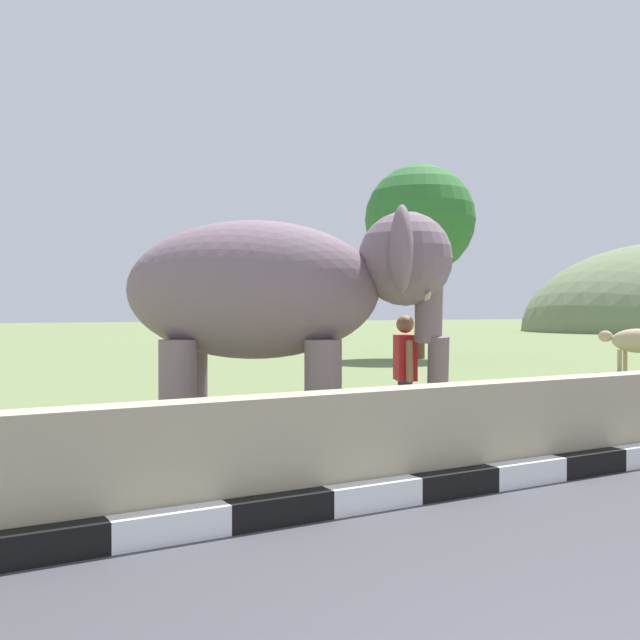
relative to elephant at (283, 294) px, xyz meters
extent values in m
cube|color=black|center=(-3.27, -2.84, -1.80)|extent=(0.90, 0.20, 0.24)
cube|color=white|center=(-2.37, -2.84, -1.80)|extent=(0.90, 0.20, 0.24)
cube|color=black|center=(-1.47, -2.84, -1.80)|extent=(0.90, 0.20, 0.24)
cube|color=white|center=(-0.57, -2.84, -1.80)|extent=(0.90, 0.20, 0.24)
cube|color=black|center=(0.33, -2.84, -1.80)|extent=(0.90, 0.20, 0.24)
cube|color=white|center=(1.23, -2.84, -1.80)|extent=(0.90, 0.20, 0.24)
cube|color=black|center=(2.13, -2.84, -1.80)|extent=(0.90, 0.20, 0.24)
cube|color=tan|center=(0.43, -2.54, -1.42)|extent=(28.00, 0.36, 1.00)
cylinder|color=slate|center=(0.64, 0.16, -1.23)|extent=(0.44, 0.44, 1.37)
cylinder|color=slate|center=(0.21, -0.63, -1.23)|extent=(0.44, 0.44, 1.37)
cylinder|color=slate|center=(-0.84, 0.98, -1.23)|extent=(0.44, 0.44, 1.37)
cylinder|color=slate|center=(-1.28, 0.20, -1.23)|extent=(0.44, 0.44, 1.37)
ellipsoid|color=slate|center=(-0.32, 0.18, 0.05)|extent=(3.49, 2.91, 1.70)
sphere|color=slate|center=(1.31, -0.73, 0.43)|extent=(1.16, 1.16, 1.16)
ellipsoid|color=#D84C8C|center=(1.57, -0.87, 0.58)|extent=(0.63, 0.73, 0.44)
ellipsoid|color=slate|center=(1.57, 0.02, 0.48)|extent=(0.65, 0.90, 1.00)
ellipsoid|color=slate|center=(0.81, -1.34, 0.48)|extent=(0.65, 0.90, 1.00)
cylinder|color=slate|center=(1.57, -0.87, -0.12)|extent=(0.52, 0.56, 0.98)
cylinder|color=slate|center=(1.67, -0.93, -0.92)|extent=(0.40, 0.44, 0.83)
cone|color=beige|center=(1.65, -0.60, -0.02)|extent=(0.40, 0.56, 0.22)
cone|color=beige|center=(1.38, -1.09, -0.02)|extent=(0.40, 0.56, 0.22)
cylinder|color=navy|center=(1.58, -0.34, -1.51)|extent=(0.15, 0.15, 0.82)
cylinder|color=navy|center=(1.49, -0.52, -1.51)|extent=(0.15, 0.15, 0.82)
cube|color=red|center=(1.54, -0.43, -0.81)|extent=(0.38, 0.46, 0.58)
cylinder|color=#9E7251|center=(1.64, -0.19, -0.84)|extent=(0.14, 0.17, 0.53)
cylinder|color=#9E7251|center=(1.43, -0.67, -0.84)|extent=(0.13, 0.15, 0.53)
sphere|color=#9E7251|center=(1.54, -0.43, -0.38)|extent=(0.23, 0.23, 0.23)
cylinder|color=tan|center=(12.98, 5.29, -1.59)|extent=(0.12, 0.12, 0.65)
cylinder|color=tan|center=(13.33, 5.38, -1.59)|extent=(0.12, 0.12, 0.65)
ellipsoid|color=tan|center=(13.26, 4.90, -1.02)|extent=(0.96, 1.60, 0.66)
ellipsoid|color=tan|center=(13.03, 5.80, -0.92)|extent=(0.35, 0.45, 0.32)
cylinder|color=brown|center=(12.04, 12.98, 0.02)|extent=(0.36, 0.36, 3.88)
sphere|color=#2E6C2E|center=(12.04, 12.98, 3.05)|extent=(3.93, 3.93, 3.93)
camera|label=1|loc=(-4.07, -8.05, -0.21)|focal=41.23mm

